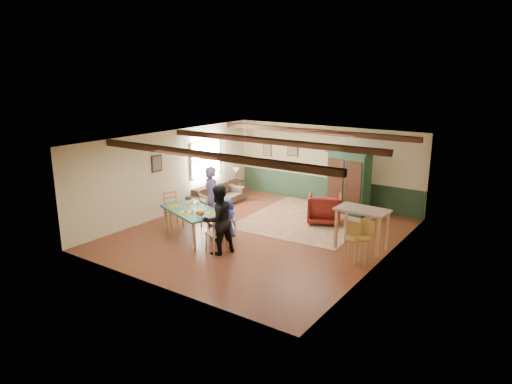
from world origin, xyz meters
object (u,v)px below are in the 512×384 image
Objects in this scene: armoire at (349,182)px; armchair at (324,208)px; dining_chair_far_left at (210,212)px; sofa at (217,195)px; end_table at (236,187)px; person_man at (212,197)px; bar_stool_right at (363,244)px; cat at (200,213)px; person_child at (228,218)px; dining_chair_end_left at (174,210)px; person_woman at (218,220)px; dining_table at (193,224)px; table_lamp at (236,174)px; counter_table at (361,229)px; bar_stool_left at (352,244)px; dining_chair_end_right at (216,233)px; dining_chair_far_right at (225,219)px.

armchair is (-0.18, -1.32, -0.58)m from armoire.
dining_chair_far_left is 2.48m from sofa.
sofa is 4.34× the size of end_table.
person_man is 1.72× the size of bar_stool_right.
cat is 3.87m from sofa.
person_child is at bearing -136.28° from sofa.
person_man is at bearing -43.15° from dining_chair_end_left.
person_woman is 3.38× the size of end_table.
person_woman is 5.87m from end_table.
person_man is at bearing -175.36° from bar_stool_right.
dining_table is at bearing -90.00° from dining_chair_end_left.
table_lamp is 6.57m from counter_table.
armoire is 2.04× the size of bar_stool_left.
dining_table is at bearing -111.51° from armoire.
bar_stool_right reaches higher than dining_chair_end_right.
cat is at bearing -149.39° from counter_table.
dining_chair_far_left and dining_chair_end_right have the same top height.
counter_table is at bearing -148.44° from person_man.
dining_table is 4.40m from bar_stool_left.
dining_table is at bearing -173.88° from bar_stool_left.
dining_table is 1.79× the size of person_child.
person_woman is (1.38, -1.42, -0.04)m from person_man.
dining_chair_end_right reaches higher than sofa.
dining_table is at bearing -90.00° from dining_chair_end_right.
bar_stool_right is at bearing -53.88° from armoire.
table_lamp is at bearing 156.52° from counter_table.
dining_chair_end_right is at bearing -97.90° from armoire.
bar_stool_left is (0.18, -1.03, -0.04)m from counter_table.
armoire reaches higher than bar_stool_left.
table_lamp is at bearing -128.13° from dining_chair_end_right.
end_table is (-4.45, -0.13, -0.78)m from armoire.
cat is 3.98m from bar_stool_left.
person_man is 1.41m from cat.
person_child is at bearing -107.76° from armoire.
dining_chair_end_left is at bearing -79.94° from table_lamp.
armchair is at bearing -178.49° from dining_chair_end_right.
counter_table reaches higher than cat.
person_woman is at bearing 156.43° from dining_chair_far_left.
armoire is (1.90, 4.00, 0.53)m from dining_chair_far_right.
dining_chair_far_left is 4.70m from bar_stool_right.
table_lamp is at bearing -35.88° from person_child.
dining_table is 0.89m from dining_chair_far_left.
armoire reaches higher than end_table.
armoire is 3.95× the size of end_table.
armoire is 1.93× the size of bar_stool_right.
sofa is at bearing -26.64° from dining_chair_far_right.
counter_table reaches higher than dining_chair_end_left.
person_child is (0.70, 0.66, 0.14)m from dining_table.
dining_chair_end_left is 0.78× the size of counter_table.
table_lamp is (-2.55, 3.87, 0.26)m from dining_chair_far_right.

